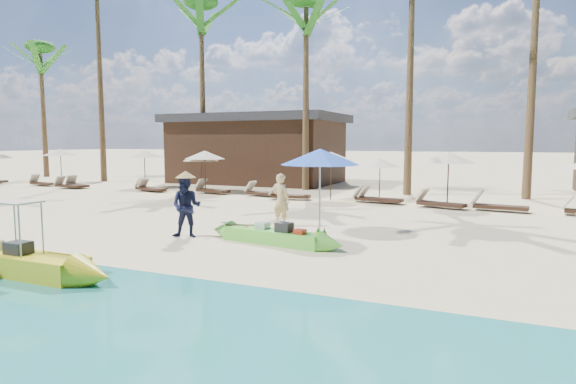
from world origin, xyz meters
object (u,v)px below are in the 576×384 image
at_px(yellow_canoe, 12,262).
at_px(tourist, 281,200).
at_px(green_canoe, 273,236).
at_px(blue_umbrella, 320,157).

bearing_deg(yellow_canoe, tourist, 69.60).
bearing_deg(green_canoe, tourist, 118.87).
xyz_separation_m(yellow_canoe, blue_umbrella, (4.14, 6.41, 1.94)).
bearing_deg(yellow_canoe, green_canoe, 53.10).
bearing_deg(blue_umbrella, green_canoe, -110.08).
relative_size(tourist, blue_umbrella, 0.68).
relative_size(yellow_canoe, tourist, 3.45).
distance_m(green_canoe, blue_umbrella, 2.73).
relative_size(yellow_canoe, blue_umbrella, 2.33).
bearing_deg(tourist, green_canoe, 121.19).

